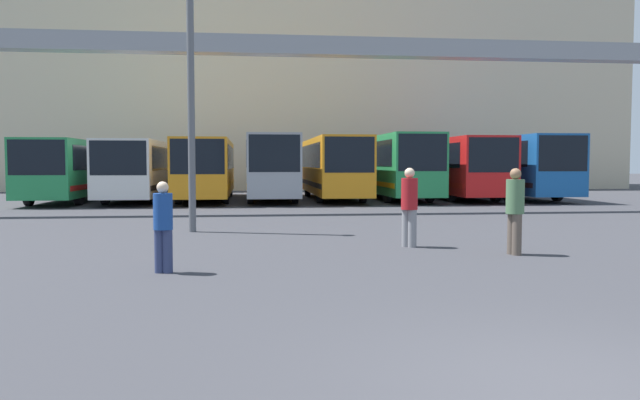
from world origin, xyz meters
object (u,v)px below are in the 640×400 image
Objects in this scene: bus_slot_3 at (270,164)px; bus_slot_4 at (333,165)px; bus_slot_0 at (71,167)px; pedestrian_near_right at (409,205)px; bus_slot_6 at (453,165)px; lamp_post at (191,78)px; bus_slot_2 at (207,166)px; pedestrian_near_left at (515,209)px; bus_slot_7 at (508,163)px; bus_slot_5 at (394,163)px; bus_slot_1 at (141,167)px; pedestrian_far_center at (163,224)px.

bus_slot_3 reaches higher than bus_slot_4.
bus_slot_3 reaches higher than bus_slot_0.
bus_slot_0 is 22.21m from pedestrian_near_right.
lamp_post is (-12.64, -15.26, 2.45)m from bus_slot_6.
bus_slot_2 is 6.31× the size of pedestrian_near_left.
pedestrian_near_left is at bearing -69.21° from bus_slot_2.
bus_slot_0 is at bearing -7.11° from pedestrian_near_right.
bus_slot_2 reaches higher than bus_slot_0.
bus_slot_7 reaches higher than pedestrian_near_right.
bus_slot_2 is 9.95m from bus_slot_5.
bus_slot_7 is at bearing 1.17° from bus_slot_2.
bus_slot_0 is 16.58m from bus_slot_5.
bus_slot_7 is at bearing 44.37° from lamp_post.
bus_slot_3 is 6.63m from bus_slot_5.
bus_slot_2 is 21.91m from pedestrian_near_left.
bus_slot_1 is 0.99× the size of bus_slot_6.
bus_slot_0 is 0.92× the size of bus_slot_5.
bus_slot_6 is at bearing 50.37° from lamp_post.
bus_slot_0 is at bearing 116.46° from lamp_post.
lamp_post reaches higher than bus_slot_4.
bus_slot_3 is at bearing -176.22° from bus_slot_4.
bus_slot_6 reaches higher than bus_slot_0.
bus_slot_6 is 21.20m from pedestrian_near_left.
pedestrian_far_center is 0.88× the size of pedestrian_near_right.
bus_slot_7 reaches higher than bus_slot_2.
bus_slot_7 is at bearing 4.99° from bus_slot_5.
bus_slot_7 is (3.31, 0.35, 0.06)m from bus_slot_6.
bus_slot_4 is at bearing -1.34° from bus_slot_2.
bus_slot_0 is at bearing -177.63° from bus_slot_4.
bus_slot_1 is 1.46× the size of lamp_post.
bus_slot_6 reaches higher than bus_slot_2.
bus_slot_6 reaches higher than pedestrian_near_left.
lamp_post reaches higher than bus_slot_2.
bus_slot_2 reaches higher than pedestrian_far_center.
bus_slot_5 reaches higher than bus_slot_6.
pedestrian_far_center is (0.70, -21.87, -0.92)m from bus_slot_2.
bus_slot_0 is 1.29× the size of lamp_post.
pedestrian_near_right is at bearing -111.22° from bus_slot_6.
bus_slot_7 reaches higher than bus_slot_3.
bus_slot_5 reaches higher than bus_slot_2.
bus_slot_0 reaches higher than pedestrian_near_left.
bus_slot_1 is 15.93m from lamp_post.
bus_slot_5 is at bearing -53.62° from pedestrian_near_right.
bus_slot_7 is (16.57, 0.34, 0.13)m from bus_slot_2.
bus_slot_3 is (6.63, -0.33, 0.16)m from bus_slot_1.
pedestrian_near_right is 2.38m from pedestrian_near_left.
pedestrian_near_left is at bearing -86.78° from bus_slot_4.
bus_slot_6 is 6.30× the size of pedestrian_near_left.
bus_slot_6 is at bearing 1.27° from bus_slot_4.
bus_slot_4 is (6.63, -0.16, 0.07)m from bus_slot_2.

